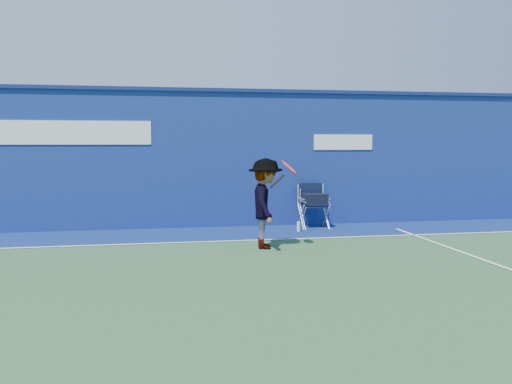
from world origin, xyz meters
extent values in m
plane|color=#2C532F|center=(0.00, 0.00, 0.00)|extent=(80.00, 80.00, 0.00)
cube|color=navy|center=(0.00, 5.20, 1.50)|extent=(24.00, 0.40, 3.00)
cube|color=navy|center=(0.00, 5.20, 3.04)|extent=(24.00, 0.50, 0.08)
cube|color=white|center=(-3.00, 4.99, 2.10)|extent=(4.50, 0.02, 0.50)
cube|color=white|center=(3.60, 4.99, 1.90)|extent=(1.40, 0.02, 0.35)
cube|color=navy|center=(0.00, 4.10, 0.00)|extent=(24.00, 1.80, 0.01)
cube|color=white|center=(0.00, 3.20, 0.01)|extent=(24.00, 0.06, 0.01)
cube|color=black|center=(2.79, 4.52, 0.48)|extent=(0.46, 0.39, 0.03)
cube|color=silver|center=(2.79, 4.75, 0.67)|extent=(0.53, 0.02, 0.38)
cube|color=black|center=(2.79, 4.75, 0.74)|extent=(0.46, 0.02, 0.27)
cube|color=black|center=(2.79, 4.49, 0.62)|extent=(0.53, 0.31, 0.29)
cube|color=black|center=(2.79, 4.75, 0.78)|extent=(0.38, 0.06, 0.21)
cube|color=black|center=(2.77, 4.55, 0.53)|extent=(0.52, 0.43, 0.03)
cube|color=silver|center=(2.77, 4.80, 0.75)|extent=(0.59, 0.03, 0.43)
cube|color=black|center=(2.77, 4.80, 0.83)|extent=(0.52, 0.03, 0.30)
cylinder|color=white|center=(2.31, 4.09, 0.11)|extent=(0.07, 0.07, 0.22)
imported|color=#EA4738|center=(1.26, 2.45, 0.81)|extent=(0.72, 1.11, 1.61)
torus|color=red|center=(1.66, 2.33, 1.45)|extent=(0.38, 0.44, 0.29)
cylinder|color=gray|center=(1.66, 2.33, 1.45)|extent=(0.31, 0.37, 0.23)
cylinder|color=black|center=(1.43, 2.26, 1.21)|extent=(0.27, 0.12, 0.26)
camera|label=1|loc=(-0.63, -6.96, 1.88)|focal=38.00mm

